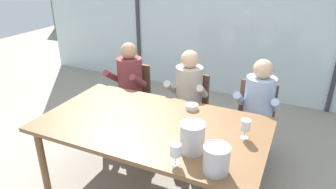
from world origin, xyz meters
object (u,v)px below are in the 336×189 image
object	(u,v)px
tasting_bowl	(192,107)
person_maroon_top	(127,83)
ice_bucket_secondary	(216,159)
chair_near_curtain	(133,92)
wine_glass_by_left_taster	(245,125)
chair_left_of_center	(189,103)
dining_table	(152,129)
person_pale_blue_shirt	(257,107)
person_beige_jumper	(187,94)
chair_center	(254,115)
ice_bucket_primary	(192,137)
wine_glass_near_bucket	(175,151)

from	to	relation	value
tasting_bowl	person_maroon_top	bearing A→B (deg)	157.31
ice_bucket_secondary	tasting_bowl	bearing A→B (deg)	120.48
chair_near_curtain	tasting_bowl	distance (m)	1.22
person_maroon_top	wine_glass_by_left_taster	xyz separation A→B (m)	(1.66, -0.77, 0.18)
chair_left_of_center	dining_table	bearing A→B (deg)	-80.83
chair_near_curtain	person_pale_blue_shirt	xyz separation A→B (m)	(1.64, -0.13, 0.17)
wine_glass_by_left_taster	person_beige_jumper	bearing A→B (deg)	137.07
person_pale_blue_shirt	wine_glass_by_left_taster	bearing A→B (deg)	-87.18
chair_left_of_center	person_beige_jumper	world-z (taller)	person_beige_jumper
chair_near_curtain	person_maroon_top	xyz separation A→B (m)	(0.00, -0.13, 0.17)
person_beige_jumper	chair_center	bearing A→B (deg)	5.87
ice_bucket_primary	wine_glass_near_bucket	distance (m)	0.22
person_pale_blue_shirt	wine_glass_by_left_taster	xyz separation A→B (m)	(0.02, -0.77, 0.18)
ice_bucket_primary	ice_bucket_secondary	size ratio (longest dim) A/B	1.17
dining_table	person_maroon_top	distance (m)	1.20
chair_left_of_center	wine_glass_by_left_taster	size ratio (longest dim) A/B	5.05
person_maroon_top	wine_glass_near_bucket	distance (m)	1.86
chair_center	chair_near_curtain	bearing A→B (deg)	-177.14
tasting_bowl	wine_glass_by_left_taster	bearing A→B (deg)	-28.56
dining_table	person_beige_jumper	size ratio (longest dim) A/B	1.77
person_beige_jumper	tasting_bowl	distance (m)	0.50
wine_glass_near_bucket	tasting_bowl	bearing A→B (deg)	103.24
wine_glass_by_left_taster	wine_glass_near_bucket	xyz separation A→B (m)	(-0.39, -0.58, -0.00)
person_beige_jumper	wine_glass_by_left_taster	bearing A→B (deg)	-47.89
wine_glass_by_left_taster	chair_left_of_center	bearing A→B (deg)	133.28
tasting_bowl	chair_center	bearing A→B (deg)	46.89
chair_near_curtain	ice_bucket_primary	world-z (taller)	ice_bucket_primary
person_beige_jumper	dining_table	bearing A→B (deg)	-95.58
chair_near_curtain	person_maroon_top	bearing A→B (deg)	-90.93
chair_left_of_center	ice_bucket_primary	size ratio (longest dim) A/B	3.51
dining_table	wine_glass_by_left_taster	distance (m)	0.86
chair_near_curtain	ice_bucket_primary	bearing A→B (deg)	-45.59
person_maroon_top	person_beige_jumper	xyz separation A→B (m)	(0.83, 0.00, 0.00)
chair_center	wine_glass_by_left_taster	distance (m)	0.98
ice_bucket_primary	chair_left_of_center	bearing A→B (deg)	111.88
person_pale_blue_shirt	tasting_bowl	world-z (taller)	person_pale_blue_shirt
dining_table	person_pale_blue_shirt	world-z (taller)	person_pale_blue_shirt
person_beige_jumper	wine_glass_by_left_taster	size ratio (longest dim) A/B	6.89
person_beige_jumper	chair_left_of_center	bearing A→B (deg)	94.51
ice_bucket_secondary	wine_glass_by_left_taster	bearing A→B (deg)	80.58
person_maroon_top	tasting_bowl	distance (m)	1.14
chair_center	dining_table	bearing A→B (deg)	-125.40
person_maroon_top	wine_glass_near_bucket	size ratio (longest dim) A/B	6.89
ice_bucket_secondary	wine_glass_by_left_taster	distance (m)	0.55
dining_table	chair_near_curtain	distance (m)	1.30
ice_bucket_primary	tasting_bowl	bearing A→B (deg)	110.86
chair_left_of_center	person_pale_blue_shirt	bearing A→B (deg)	-0.64
person_maroon_top	wine_glass_near_bucket	bearing A→B (deg)	-47.56
chair_near_curtain	chair_center	world-z (taller)	same
chair_near_curtain	wine_glass_near_bucket	world-z (taller)	wine_glass_near_bucket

